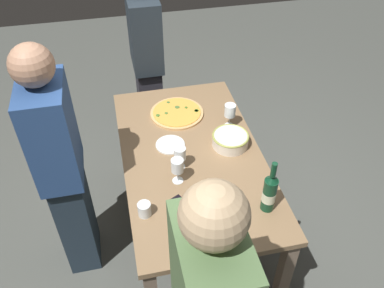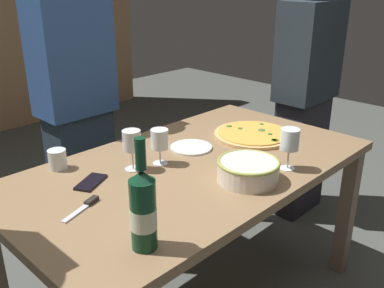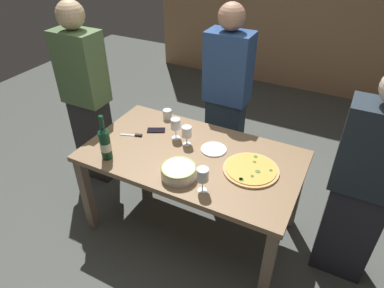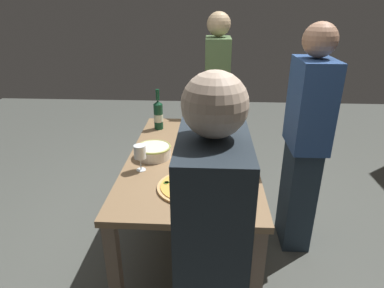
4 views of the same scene
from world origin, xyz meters
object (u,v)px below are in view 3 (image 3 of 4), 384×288
object	(u,v)px
wine_glass_near_pizza	(203,176)
cup_amber	(167,114)
dining_table	(192,164)
wine_glass_far_left	(187,133)
cell_phone	(156,130)
side_plate	(214,149)
person_host	(227,97)
pizza_knife	(134,135)
wine_glass_by_bottle	(176,124)
wine_bottle	(105,143)
person_guest_left	(86,98)
serving_bowl	(179,171)
pizza	(251,170)
person_guest_right	(364,186)

from	to	relation	value
wine_glass_near_pizza	cup_amber	distance (m)	0.96
dining_table	cup_amber	xyz separation A→B (m)	(-0.43, 0.37, 0.13)
wine_glass_far_left	cell_phone	distance (m)	0.33
side_plate	person_host	distance (m)	0.71
cell_phone	pizza_knife	world-z (taller)	pizza_knife
dining_table	wine_glass_by_bottle	distance (m)	0.33
wine_bottle	pizza_knife	distance (m)	0.35
person_guest_left	pizza_knife	bearing A→B (deg)	-6.59
serving_bowl	wine_glass_by_bottle	bearing A→B (deg)	121.66
dining_table	wine_bottle	world-z (taller)	wine_bottle
pizza	side_plate	xyz separation A→B (m)	(-0.33, 0.11, -0.01)
side_plate	person_guest_left	xyz separation A→B (m)	(-1.27, 0.07, 0.11)
serving_bowl	person_guest_left	distance (m)	1.27
person_guest_right	wine_glass_by_bottle	bearing A→B (deg)	-6.69
side_plate	cell_phone	distance (m)	0.53
dining_table	person_guest_right	xyz separation A→B (m)	(1.16, 0.13, 0.14)
cup_amber	person_host	bearing A→B (deg)	50.16
serving_bowl	person_guest_right	distance (m)	1.19
pizza	serving_bowl	size ratio (longest dim) A/B	1.59
wine_glass_by_bottle	person_host	distance (m)	0.68
dining_table	pizza_knife	bearing A→B (deg)	178.93
wine_bottle	person_guest_right	size ratio (longest dim) A/B	0.22
wine_glass_near_pizza	wine_glass_by_bottle	world-z (taller)	wine_glass_near_pizza
wine_glass_near_pizza	cell_phone	xyz separation A→B (m)	(-0.65, 0.47, -0.12)
cup_amber	side_plate	xyz separation A→B (m)	(0.55, -0.24, -0.04)
serving_bowl	person_guest_right	bearing A→B (deg)	19.87
side_plate	wine_glass_near_pizza	bearing A→B (deg)	-74.96
wine_glass_far_left	dining_table	bearing A→B (deg)	-45.69
side_plate	person_guest_left	distance (m)	1.28
cup_amber	pizza_knife	distance (m)	0.37
dining_table	wine_glass_by_bottle	world-z (taller)	wine_glass_by_bottle
dining_table	person_guest_left	bearing A→B (deg)	170.72
wine_glass_near_pizza	wine_bottle	bearing A→B (deg)	179.77
pizza	cup_amber	world-z (taller)	cup_amber
wine_bottle	cup_amber	xyz separation A→B (m)	(0.10, 0.68, -0.09)
person_host	pizza_knife	bearing A→B (deg)	-34.60
serving_bowl	pizza	bearing A→B (deg)	34.26
wine_glass_by_bottle	side_plate	world-z (taller)	wine_glass_by_bottle
dining_table	person_host	xyz separation A→B (m)	(-0.06, 0.80, 0.19)
wine_bottle	wine_glass_near_pizza	size ratio (longest dim) A/B	1.97
wine_glass_near_pizza	wine_glass_far_left	xyz separation A→B (m)	(-0.33, 0.42, -0.02)
cup_amber	person_host	distance (m)	0.57
serving_bowl	cell_phone	distance (m)	0.61
wine_bottle	cell_phone	distance (m)	0.50
wine_glass_by_bottle	person_host	size ratio (longest dim) A/B	0.10
side_plate	wine_bottle	bearing A→B (deg)	-145.81
wine_bottle	dining_table	bearing A→B (deg)	31.07
pizza_knife	cell_phone	bearing A→B (deg)	50.79
person_guest_left	pizza	bearing A→B (deg)	3.03
pizza	wine_bottle	xyz separation A→B (m)	(-0.98, -0.33, 0.12)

